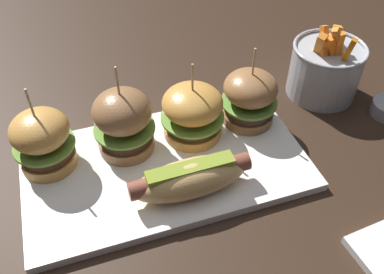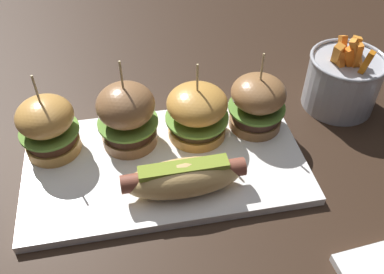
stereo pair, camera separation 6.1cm
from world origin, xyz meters
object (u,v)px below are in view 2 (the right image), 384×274
at_px(slider_center_right, 197,112).
at_px(fries_bucket, 343,81).
at_px(slider_center_left, 127,115).
at_px(slider_far_right, 257,103).
at_px(platter_main, 165,163).
at_px(slider_far_left, 48,126).
at_px(hot_dog, 184,177).

xyz_separation_m(slider_center_right, fries_bucket, (0.26, 0.04, -0.01)).
relative_size(slider_center_left, slider_far_right, 1.09).
bearing_deg(slider_center_left, platter_main, -46.87).
distance_m(slider_center_left, slider_far_right, 0.20).
relative_size(platter_main, slider_center_left, 2.81).
relative_size(platter_main, fries_bucket, 2.96).
distance_m(slider_center_left, slider_center_right, 0.11).
bearing_deg(slider_far_right, platter_main, -161.84).
height_order(slider_far_left, slider_far_right, slider_far_left).
height_order(slider_far_left, slider_center_right, slider_far_left).
bearing_deg(slider_center_left, slider_far_right, 0.11).
height_order(hot_dog, slider_far_right, slider_far_right).
bearing_deg(slider_far_right, slider_center_left, -179.89).
xyz_separation_m(slider_far_right, fries_bucket, (0.17, 0.04, -0.01)).
height_order(platter_main, slider_far_right, slider_far_right).
bearing_deg(platter_main, hot_dog, -73.27).
height_order(hot_dog, fries_bucket, fries_bucket).
xyz_separation_m(platter_main, slider_far_right, (0.16, 0.05, 0.05)).
bearing_deg(fries_bucket, slider_far_right, -166.13).
height_order(platter_main, slider_center_left, slider_center_left).
distance_m(platter_main, fries_bucket, 0.34).
distance_m(hot_dog, slider_center_right, 0.12).
xyz_separation_m(slider_center_left, fries_bucket, (0.37, 0.04, -0.02)).
bearing_deg(platter_main, slider_far_right, 18.16).
xyz_separation_m(platter_main, hot_dog, (0.02, -0.06, 0.03)).
distance_m(hot_dog, slider_far_right, 0.18).
height_order(slider_center_left, fries_bucket, slider_center_left).
bearing_deg(slider_center_left, hot_dog, -59.61).
distance_m(platter_main, slider_far_right, 0.17).
bearing_deg(slider_far_left, fries_bucket, 4.49).
height_order(platter_main, hot_dog, hot_dog).
distance_m(platter_main, slider_center_left, 0.09).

